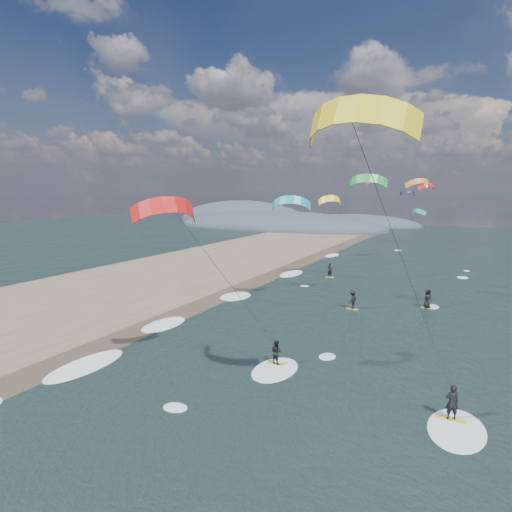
% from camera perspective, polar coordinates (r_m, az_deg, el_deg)
% --- Properties ---
extents(ground, '(260.00, 260.00, 0.00)m').
position_cam_1_polar(ground, '(20.20, -14.67, -25.35)').
color(ground, black).
rests_on(ground, ground).
extents(sand_strip, '(26.00, 240.00, 0.00)m').
position_cam_1_polar(sand_strip, '(43.35, -29.77, -7.35)').
color(sand_strip, brown).
rests_on(sand_strip, ground).
extents(wet_sand_strip, '(3.00, 240.00, 0.00)m').
position_cam_1_polar(wet_sand_strip, '(34.22, -18.54, -10.78)').
color(wet_sand_strip, '#382D23').
rests_on(wet_sand_strip, ground).
extents(coastal_hills, '(80.00, 41.00, 15.00)m').
position_cam_1_polar(coastal_hills, '(133.08, 2.20, 4.09)').
color(coastal_hills, '#3D4756').
rests_on(coastal_hills, ground).
extents(kitesurfer_near_a, '(7.88, 8.58, 15.13)m').
position_cam_1_polar(kitesurfer_near_a, '(17.22, 15.32, 9.35)').
color(kitesurfer_near_a, gold).
rests_on(kitesurfer_near_a, ground).
extents(kitesurfer_near_b, '(6.71, 9.16, 11.69)m').
position_cam_1_polar(kitesurfer_near_b, '(24.19, -6.35, -0.94)').
color(kitesurfer_near_b, gold).
rests_on(kitesurfer_near_b, ground).
extents(far_kitesurfers, '(13.79, 14.09, 1.85)m').
position_cam_1_polar(far_kitesurfers, '(44.86, 15.00, -4.71)').
color(far_kitesurfers, gold).
rests_on(far_kitesurfers, ground).
extents(bg_kite_field, '(11.92, 67.19, 7.20)m').
position_cam_1_polar(bg_kite_field, '(69.49, 17.92, 8.36)').
color(bg_kite_field, black).
rests_on(bg_kite_field, ground).
extents(shoreline_surf, '(2.40, 79.40, 0.11)m').
position_cam_1_polar(shoreline_surf, '(36.74, -11.84, -9.13)').
color(shoreline_surf, white).
rests_on(shoreline_surf, ground).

